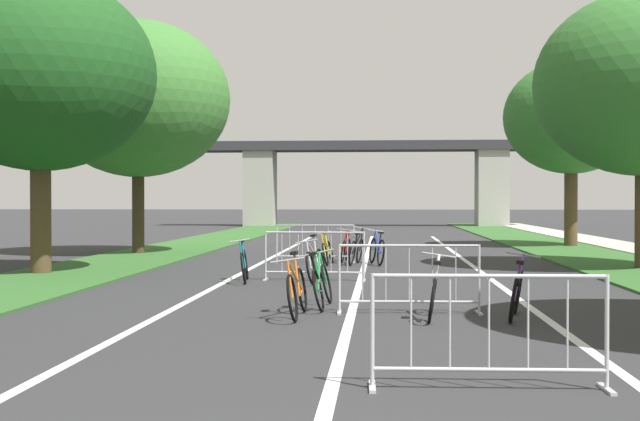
{
  "coord_description": "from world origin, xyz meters",
  "views": [
    {
      "loc": [
        0.46,
        -3.53,
        1.72
      ],
      "look_at": [
        -0.56,
        10.28,
        1.55
      ],
      "focal_mm": 47.02,
      "sensor_mm": 36.0,
      "label": 1
    }
  ],
  "objects_px": {
    "tree_right_pine_near": "(571,117)",
    "tree_left_cypress_far": "(40,74)",
    "crowd_barrier_second": "(409,279)",
    "bicycle_black_8": "(356,251)",
    "bicycle_purple_5": "(516,293)",
    "bicycle_silver_7": "(316,264)",
    "crowd_barrier_nearest": "(489,333)",
    "bicycle_blue_0": "(377,250)",
    "bicycle_white_6": "(433,294)",
    "bicycle_yellow_3": "(327,251)",
    "bicycle_orange_9": "(297,291)",
    "crowd_barrier_fourth": "(315,244)",
    "crowd_barrier_third": "(315,256)",
    "tree_left_oak_mid": "(138,99)",
    "bicycle_green_1": "(322,284)",
    "bicycle_red_2": "(346,249)",
    "bicycle_teal_4": "(244,264)"
  },
  "relations": [
    {
      "from": "tree_right_pine_near",
      "to": "bicycle_yellow_3",
      "type": "bearing_deg",
      "value": -132.86
    },
    {
      "from": "tree_right_pine_near",
      "to": "bicycle_purple_5",
      "type": "distance_m",
      "value": 20.08
    },
    {
      "from": "crowd_barrier_nearest",
      "to": "bicycle_teal_4",
      "type": "height_order",
      "value": "crowd_barrier_nearest"
    },
    {
      "from": "crowd_barrier_nearest",
      "to": "bicycle_white_6",
      "type": "xyz_separation_m",
      "value": [
        -0.22,
        4.54,
        -0.15
      ]
    },
    {
      "from": "tree_left_oak_mid",
      "to": "bicycle_purple_5",
      "type": "height_order",
      "value": "tree_left_oak_mid"
    },
    {
      "from": "tree_left_oak_mid",
      "to": "crowd_barrier_second",
      "type": "relative_size",
      "value": 3.38
    },
    {
      "from": "tree_right_pine_near",
      "to": "bicycle_purple_5",
      "type": "relative_size",
      "value": 4.04
    },
    {
      "from": "crowd_barrier_fourth",
      "to": "bicycle_silver_7",
      "type": "relative_size",
      "value": 1.25
    },
    {
      "from": "tree_left_oak_mid",
      "to": "tree_right_pine_near",
      "type": "relative_size",
      "value": 1.08
    },
    {
      "from": "bicycle_silver_7",
      "to": "crowd_barrier_fourth",
      "type": "bearing_deg",
      "value": -78.4
    },
    {
      "from": "crowd_barrier_nearest",
      "to": "bicycle_blue_0",
      "type": "bearing_deg",
      "value": 94.26
    },
    {
      "from": "bicycle_green_1",
      "to": "bicycle_black_8",
      "type": "xyz_separation_m",
      "value": [
        0.28,
        8.98,
        -0.0
      ]
    },
    {
      "from": "bicycle_black_8",
      "to": "bicycle_red_2",
      "type": "bearing_deg",
      "value": 117.49
    },
    {
      "from": "crowd_barrier_nearest",
      "to": "bicycle_purple_5",
      "type": "height_order",
      "value": "crowd_barrier_nearest"
    },
    {
      "from": "bicycle_blue_0",
      "to": "bicycle_red_2",
      "type": "distance_m",
      "value": 1.27
    },
    {
      "from": "tree_right_pine_near",
      "to": "tree_left_cypress_far",
      "type": "bearing_deg",
      "value": -139.69
    },
    {
      "from": "crowd_barrier_nearest",
      "to": "bicycle_white_6",
      "type": "height_order",
      "value": "crowd_barrier_nearest"
    },
    {
      "from": "bicycle_silver_7",
      "to": "bicycle_orange_9",
      "type": "distance_m",
      "value": 5.14
    },
    {
      "from": "tree_left_cypress_far",
      "to": "bicycle_red_2",
      "type": "bearing_deg",
      "value": 33.7
    },
    {
      "from": "bicycle_teal_4",
      "to": "tree_left_oak_mid",
      "type": "bearing_deg",
      "value": -67.53
    },
    {
      "from": "bicycle_purple_5",
      "to": "bicycle_silver_7",
      "type": "distance_m",
      "value": 6.07
    },
    {
      "from": "bicycle_yellow_3",
      "to": "bicycle_white_6",
      "type": "height_order",
      "value": "bicycle_white_6"
    },
    {
      "from": "crowd_barrier_third",
      "to": "bicycle_black_8",
      "type": "height_order",
      "value": "crowd_barrier_third"
    },
    {
      "from": "bicycle_purple_5",
      "to": "bicycle_green_1",
      "type": "bearing_deg",
      "value": 172.86
    },
    {
      "from": "tree_left_oak_mid",
      "to": "crowd_barrier_third",
      "type": "relative_size",
      "value": 3.39
    },
    {
      "from": "tree_left_cypress_far",
      "to": "crowd_barrier_nearest",
      "type": "height_order",
      "value": "tree_left_cypress_far"
    },
    {
      "from": "bicycle_white_6",
      "to": "bicycle_red_2",
      "type": "bearing_deg",
      "value": 103.86
    },
    {
      "from": "crowd_barrier_third",
      "to": "bicycle_blue_0",
      "type": "xyz_separation_m",
      "value": [
        1.3,
        4.58,
        -0.14
      ]
    },
    {
      "from": "tree_left_cypress_far",
      "to": "bicycle_black_8",
      "type": "distance_m",
      "value": 9.05
    },
    {
      "from": "tree_left_oak_mid",
      "to": "bicycle_green_1",
      "type": "xyz_separation_m",
      "value": [
        6.74,
        -12.67,
        -4.53
      ]
    },
    {
      "from": "crowd_barrier_fourth",
      "to": "bicycle_green_1",
      "type": "bearing_deg",
      "value": -84.81
    },
    {
      "from": "tree_right_pine_near",
      "to": "crowd_barrier_third",
      "type": "xyz_separation_m",
      "value": [
        -8.34,
        -13.46,
        -4.23
      ]
    },
    {
      "from": "bicycle_white_6",
      "to": "crowd_barrier_third",
      "type": "bearing_deg",
      "value": 116.27
    },
    {
      "from": "bicycle_green_1",
      "to": "bicycle_black_8",
      "type": "relative_size",
      "value": 1.06
    },
    {
      "from": "bicycle_yellow_3",
      "to": "bicycle_orange_9",
      "type": "distance_m",
      "value": 10.01
    },
    {
      "from": "tree_right_pine_near",
      "to": "bicycle_black_8",
      "type": "bearing_deg",
      "value": -130.3
    },
    {
      "from": "crowd_barrier_second",
      "to": "bicycle_green_1",
      "type": "bearing_deg",
      "value": 156.84
    },
    {
      "from": "tree_right_pine_near",
      "to": "bicycle_orange_9",
      "type": "height_order",
      "value": "tree_right_pine_near"
    },
    {
      "from": "bicycle_red_2",
      "to": "bicycle_white_6",
      "type": "bearing_deg",
      "value": 104.32
    },
    {
      "from": "bicycle_orange_9",
      "to": "tree_right_pine_near",
      "type": "bearing_deg",
      "value": -111.48
    },
    {
      "from": "tree_left_oak_mid",
      "to": "bicycle_red_2",
      "type": "bearing_deg",
      "value": -21.9
    },
    {
      "from": "crowd_barrier_fourth",
      "to": "bicycle_purple_5",
      "type": "height_order",
      "value": "crowd_barrier_fourth"
    },
    {
      "from": "bicycle_orange_9",
      "to": "tree_left_oak_mid",
      "type": "bearing_deg",
      "value": -63.16
    },
    {
      "from": "crowd_barrier_fourth",
      "to": "bicycle_blue_0",
      "type": "height_order",
      "value": "crowd_barrier_fourth"
    },
    {
      "from": "bicycle_red_2",
      "to": "bicycle_silver_7",
      "type": "xyz_separation_m",
      "value": [
        -0.37,
        -5.92,
        0.02
      ]
    },
    {
      "from": "crowd_barrier_second",
      "to": "bicycle_black_8",
      "type": "distance_m",
      "value": 9.63
    },
    {
      "from": "bicycle_blue_0",
      "to": "bicycle_yellow_3",
      "type": "bearing_deg",
      "value": 172.64
    },
    {
      "from": "tree_left_oak_mid",
      "to": "crowd_barrier_nearest",
      "type": "height_order",
      "value": "tree_left_oak_mid"
    },
    {
      "from": "tree_left_oak_mid",
      "to": "bicycle_white_6",
      "type": "height_order",
      "value": "tree_left_oak_mid"
    },
    {
      "from": "tree_left_oak_mid",
      "to": "crowd_barrier_nearest",
      "type": "xyz_separation_m",
      "value": [
        8.66,
        -18.31,
        -4.39
      ]
    }
  ]
}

